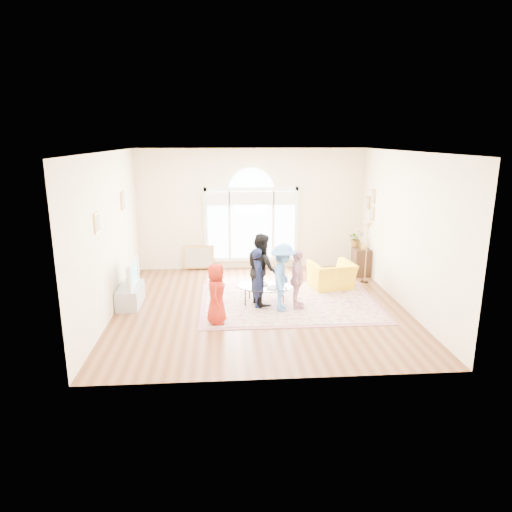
{
  "coord_description": "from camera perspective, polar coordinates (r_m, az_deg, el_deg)",
  "views": [
    {
      "loc": [
        -0.75,
        -9.03,
        3.46
      ],
      "look_at": [
        -0.07,
        0.3,
        1.03
      ],
      "focal_mm": 32.0,
      "sensor_mm": 36.0,
      "label": 1
    }
  ],
  "objects": [
    {
      "name": "plant_pedestal",
      "position": [
        12.29,
        12.27,
        -0.41
      ],
      "size": [
        0.2,
        0.2,
        0.7
      ],
      "primitive_type": "cylinder",
      "color": "white",
      "rests_on": "ground"
    },
    {
      "name": "armchair",
      "position": [
        10.89,
        9.44,
        -2.41
      ],
      "size": [
        1.11,
        1.02,
        0.63
      ],
      "primitive_type": "imported",
      "rotation": [
        0.0,
        0.0,
        3.34
      ],
      "color": "yellow",
      "rests_on": "ground"
    },
    {
      "name": "floor_lamp",
      "position": [
        11.27,
        13.78,
        3.02
      ],
      "size": [
        0.26,
        0.26,
        1.51
      ],
      "color": "black",
      "rests_on": "ground"
    },
    {
      "name": "rug_border",
      "position": [
        9.96,
        4.15,
        -5.75
      ],
      "size": [
        3.8,
        2.8,
        0.01
      ],
      "primitive_type": "cube",
      "color": "#9A5D68",
      "rests_on": "ground"
    },
    {
      "name": "child_black",
      "position": [
        9.6,
        0.73,
        -1.63
      ],
      "size": [
        0.76,
        0.87,
        1.52
      ],
      "primitive_type": "imported",
      "rotation": [
        0.0,
        0.0,
        1.86
      ],
      "color": "black",
      "rests_on": "area_rug"
    },
    {
      "name": "child_blue",
      "position": [
        9.26,
        3.39,
        -2.68
      ],
      "size": [
        0.71,
        0.99,
        1.39
      ],
      "primitive_type": "imported",
      "rotation": [
        0.0,
        0.0,
        1.34
      ],
      "color": "#4E88D1",
      "rests_on": "area_rug"
    },
    {
      "name": "ground",
      "position": [
        9.7,
        0.55,
        -6.32
      ],
      "size": [
        6.0,
        6.0,
        0.0
      ],
      "primitive_type": "plane",
      "color": "#532B14",
      "rests_on": "ground"
    },
    {
      "name": "tv_console",
      "position": [
        10.08,
        -15.43,
        -4.78
      ],
      "size": [
        0.45,
        1.0,
        0.42
      ],
      "primitive_type": "cube",
      "color": "#9B9EA3",
      "rests_on": "ground"
    },
    {
      "name": "leaning_picture",
      "position": [
        12.44,
        -7.09,
        -1.68
      ],
      "size": [
        0.8,
        0.14,
        0.62
      ],
      "primitive_type": "cube",
      "rotation": [
        -0.14,
        0.0,
        0.0
      ],
      "color": "tan",
      "rests_on": "ground"
    },
    {
      "name": "child_red",
      "position": [
        8.68,
        -4.99,
        -4.69
      ],
      "size": [
        0.42,
        0.6,
        1.17
      ],
      "primitive_type": "imported",
      "rotation": [
        0.0,
        0.0,
        1.48
      ],
      "color": "#A11F11",
      "rests_on": "area_rug"
    },
    {
      "name": "side_cabinet",
      "position": [
        12.07,
        12.98,
        -0.73
      ],
      "size": [
        0.4,
        0.5,
        0.7
      ],
      "primitive_type": "cube",
      "color": "black",
      "rests_on": "ground"
    },
    {
      "name": "area_rug",
      "position": [
        9.96,
        4.15,
        -5.72
      ],
      "size": [
        3.6,
        2.6,
        0.02
      ],
      "primitive_type": "cube",
      "color": "beige",
      "rests_on": "ground"
    },
    {
      "name": "potted_plant",
      "position": [
        12.16,
        12.41,
        2.17
      ],
      "size": [
        0.48,
        0.45,
        0.43
      ],
      "primitive_type": "imported",
      "rotation": [
        0.0,
        0.0,
        0.35
      ],
      "color": "#33722D",
      "rests_on": "plant_pedestal"
    },
    {
      "name": "child_pink",
      "position": [
        9.45,
        5.17,
        -2.87
      ],
      "size": [
        0.41,
        0.76,
        1.24
      ],
      "primitive_type": "imported",
      "rotation": [
        0.0,
        0.0,
        1.42
      ],
      "color": "pink",
      "rests_on": "area_rug"
    },
    {
      "name": "television",
      "position": [
        9.93,
        -15.57,
        -2.11
      ],
      "size": [
        0.16,
        0.97,
        0.56
      ],
      "color": "black",
      "rests_on": "tv_console"
    },
    {
      "name": "room_shell",
      "position": [
        12.04,
        -0.51,
        5.54
      ],
      "size": [
        6.0,
        6.0,
        6.0
      ],
      "color": "beige",
      "rests_on": "ground"
    },
    {
      "name": "coffee_table",
      "position": [
        9.67,
        1.08,
        -3.87
      ],
      "size": [
        1.33,
        1.04,
        0.54
      ],
      "rotation": [
        0.0,
        0.0,
        -0.27
      ],
      "color": "silver",
      "rests_on": "ground"
    },
    {
      "name": "child_navy",
      "position": [
        9.47,
        0.33,
        -2.72
      ],
      "size": [
        0.35,
        0.49,
        1.25
      ],
      "primitive_type": "imported",
      "rotation": [
        0.0,
        0.0,
        1.45
      ],
      "color": "#101732",
      "rests_on": "area_rug"
    }
  ]
}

